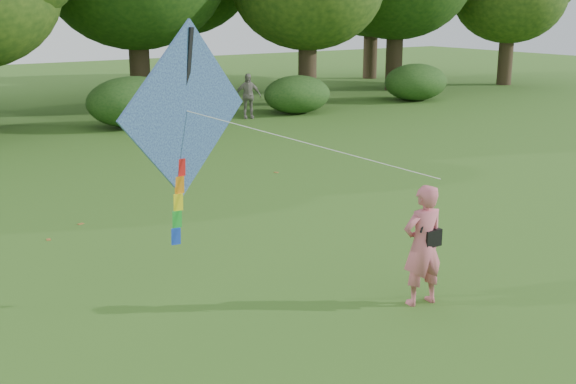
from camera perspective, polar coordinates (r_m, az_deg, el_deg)
ground at (r=11.12m, az=9.11°, el=-9.14°), size 100.00×100.00×0.00m
man_kite_flyer at (r=11.04m, az=10.60°, el=-4.16°), size 0.74×0.54×1.87m
bystander_right at (r=28.95m, az=-3.20°, el=7.59°), size 1.14×0.81×1.79m
crossbody_bag at (r=11.06m, az=11.17°, el=-3.48°), size 0.43×0.20×0.73m
flying_kite at (r=10.57m, az=-8.09°, el=6.17°), size 4.34×2.56×3.30m
shrub_band at (r=26.02m, az=-19.51°, el=5.88°), size 39.15×3.22×1.88m
fallen_leaves at (r=12.11m, az=-3.83°, el=-6.93°), size 11.22×12.68×0.01m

